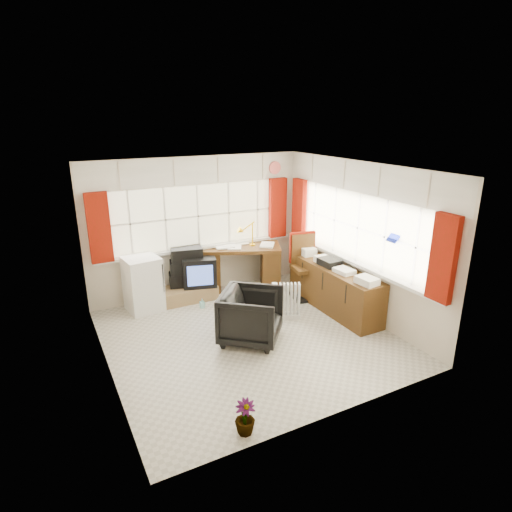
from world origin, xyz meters
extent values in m
plane|color=beige|center=(0.00, 0.00, 0.00)|extent=(4.00, 4.00, 0.00)
plane|color=beige|center=(0.00, 2.00, 1.25)|extent=(4.00, 0.00, 4.00)
plane|color=beige|center=(0.00, -2.00, 1.25)|extent=(4.00, 0.00, 4.00)
plane|color=beige|center=(-2.00, 0.00, 1.25)|extent=(0.00, 4.00, 4.00)
plane|color=beige|center=(2.00, 0.00, 1.25)|extent=(0.00, 4.00, 4.00)
plane|color=white|center=(0.00, 0.00, 2.50)|extent=(4.00, 4.00, 0.00)
plane|color=#FFF7C9|center=(0.00, 1.98, 1.45)|extent=(3.60, 0.00, 3.60)
cube|color=white|center=(0.00, 1.94, 0.87)|extent=(3.70, 0.12, 0.05)
cube|color=white|center=(-1.20, 1.97, 1.45)|extent=(0.03, 0.02, 1.10)
cube|color=white|center=(-0.60, 1.97, 1.45)|extent=(0.03, 0.02, 1.10)
cube|color=white|center=(0.00, 1.97, 1.45)|extent=(0.03, 0.02, 1.10)
cube|color=white|center=(0.60, 1.97, 1.45)|extent=(0.03, 0.02, 1.10)
cube|color=white|center=(1.20, 1.97, 1.45)|extent=(0.03, 0.02, 1.10)
plane|color=#FFF7C9|center=(1.98, 0.00, 1.45)|extent=(0.00, 3.60, 3.60)
cube|color=white|center=(1.94, 0.00, 0.87)|extent=(0.12, 3.70, 0.05)
cube|color=white|center=(1.97, -1.20, 1.45)|extent=(0.02, 0.03, 1.10)
cube|color=white|center=(1.97, -0.60, 1.45)|extent=(0.02, 0.03, 1.10)
cube|color=white|center=(1.97, 0.00, 1.45)|extent=(0.02, 0.03, 1.10)
cube|color=white|center=(1.97, 0.60, 1.45)|extent=(0.02, 0.03, 1.10)
cube|color=white|center=(1.97, 1.20, 1.45)|extent=(0.02, 0.03, 1.10)
cube|color=maroon|center=(-1.70, 1.90, 1.46)|extent=(0.35, 0.10, 1.15)
cube|color=maroon|center=(1.60, 1.90, 1.46)|extent=(0.35, 0.10, 1.15)
cube|color=maroon|center=(1.90, 1.60, 1.46)|extent=(0.10, 0.35, 1.15)
cube|color=maroon|center=(1.90, -1.70, 1.46)|extent=(0.10, 0.35, 1.15)
cube|color=white|center=(0.00, 1.96, 2.25)|extent=(3.95, 0.08, 0.48)
cube|color=white|center=(1.96, 0.00, 2.25)|extent=(0.08, 3.95, 0.48)
cube|color=#5A3815|center=(0.75, 1.80, 0.80)|extent=(1.62, 1.24, 0.07)
cube|color=#5A3815|center=(0.25, 2.03, 0.39)|extent=(0.57, 0.73, 0.77)
cube|color=#5A3815|center=(1.26, 1.57, 0.39)|extent=(0.57, 0.73, 0.77)
cube|color=white|center=(0.75, 1.80, 0.85)|extent=(0.36, 0.41, 0.02)
cube|color=white|center=(0.75, 1.80, 0.85)|extent=(0.36, 0.41, 0.02)
cube|color=white|center=(0.75, 1.80, 0.86)|extent=(0.36, 0.41, 0.02)
cube|color=white|center=(0.75, 1.80, 0.86)|extent=(0.36, 0.41, 0.02)
cube|color=white|center=(0.75, 1.80, 0.86)|extent=(0.36, 0.41, 0.02)
cylinder|color=yellow|center=(0.96, 1.73, 0.85)|extent=(0.11, 0.11, 0.02)
cylinder|color=yellow|center=(0.96, 1.73, 1.05)|extent=(0.03, 0.03, 0.41)
cone|color=yellow|center=(0.96, 1.73, 1.22)|extent=(0.19, 0.17, 0.17)
cube|color=black|center=(1.58, 0.82, 0.02)|extent=(0.58, 0.58, 0.04)
cylinder|color=silver|center=(1.58, 0.82, 0.28)|extent=(0.07, 0.07, 0.57)
cube|color=#5A3815|center=(1.58, 0.82, 0.57)|extent=(0.56, 0.55, 0.07)
cube|color=#5A3815|center=(1.63, 1.05, 0.87)|extent=(0.44, 0.14, 0.54)
cube|color=maroon|center=(1.63, 1.05, 0.89)|extent=(0.48, 0.16, 0.57)
imported|color=black|center=(0.00, -0.10, 0.39)|extent=(1.19, 1.18, 0.78)
cube|color=white|center=(0.85, 0.27, 0.04)|extent=(0.44, 0.32, 0.08)
cube|color=white|center=(0.68, 0.34, 0.34)|extent=(0.07, 0.12, 0.53)
cube|color=white|center=(0.74, 0.32, 0.34)|extent=(0.07, 0.12, 0.53)
cube|color=white|center=(0.79, 0.29, 0.34)|extent=(0.07, 0.12, 0.53)
cube|color=white|center=(0.85, 0.27, 0.34)|extent=(0.07, 0.12, 0.53)
cube|color=white|center=(0.90, 0.24, 0.34)|extent=(0.07, 0.12, 0.53)
cube|color=white|center=(0.96, 0.21, 0.34)|extent=(0.07, 0.12, 0.53)
cube|color=white|center=(1.01, 0.19, 0.34)|extent=(0.07, 0.12, 0.53)
cube|color=#5A3815|center=(1.73, 0.20, 0.38)|extent=(0.50, 2.00, 0.75)
cube|color=white|center=(1.70, -0.60, 0.80)|extent=(0.24, 0.32, 0.10)
cube|color=white|center=(1.70, -0.07, 0.80)|extent=(0.24, 0.32, 0.10)
cube|color=white|center=(1.70, 0.47, 0.80)|extent=(0.24, 0.32, 0.10)
cube|color=white|center=(1.70, 1.00, 0.80)|extent=(0.24, 0.32, 0.10)
cube|color=black|center=(1.70, 0.33, 0.81)|extent=(0.28, 0.36, 0.12)
cube|color=olive|center=(-0.55, 1.72, 0.12)|extent=(1.40, 0.50, 0.25)
cube|color=black|center=(-0.11, 1.74, 0.51)|extent=(0.70, 0.67, 0.53)
cube|color=#4968CF|center=(-0.19, 1.48, 0.51)|extent=(0.43, 0.14, 0.36)
cube|color=black|center=(-0.29, 1.86, 0.37)|extent=(0.73, 0.55, 0.24)
cube|color=black|center=(-0.29, 1.86, 0.61)|extent=(0.67, 0.52, 0.23)
cube|color=black|center=(-0.29, 1.86, 0.83)|extent=(0.62, 0.48, 0.22)
cube|color=white|center=(-1.14, 1.68, 0.47)|extent=(0.61, 0.61, 0.93)
cube|color=silver|center=(-0.85, 1.44, 0.60)|extent=(0.02, 0.02, 0.49)
imported|color=silver|center=(-0.18, 0.68, 0.13)|extent=(0.13, 0.13, 0.26)
imported|color=#8ED4CD|center=(-0.25, 1.28, 0.08)|extent=(0.08, 0.08, 0.17)
imported|color=black|center=(-0.95, -1.80, 0.19)|extent=(0.26, 0.26, 0.38)
camera|label=1|loc=(-2.56, -5.11, 3.19)|focal=30.00mm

